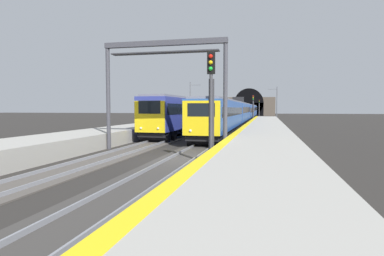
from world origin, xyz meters
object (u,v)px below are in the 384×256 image
object	(u,v)px
train_adjacent_platform	(213,112)
railway_signal_mid	(253,106)
railway_signal_near	(211,98)
catenary_mast_near	(191,101)
railway_signal_far	(259,106)
overhead_signal_gantry	(164,68)
catenary_mast_far	(277,103)
train_main_approaching	(243,112)

from	to	relation	value
train_adjacent_platform	railway_signal_mid	xyz separation A→B (m)	(10.46, -6.29, 0.96)
railway_signal_near	railway_signal_mid	distance (m)	48.99
railway_signal_mid	catenary_mast_near	xyz separation A→B (m)	(1.77, 13.13, 1.02)
railway_signal_far	overhead_signal_gantry	distance (m)	93.09
catenary_mast_near	railway_signal_near	bearing A→B (deg)	-165.50
railway_signal_near	railway_signal_mid	bearing A→B (deg)	-180.00
train_adjacent_platform	catenary_mast_far	xyz separation A→B (m)	(28.23, -11.30, 1.88)
train_adjacent_platform	catenary_mast_near	xyz separation A→B (m)	(12.23, 6.84, 1.98)
railway_signal_near	catenary_mast_near	bearing A→B (deg)	-165.50
catenary_mast_near	catenary_mast_far	world-z (taller)	catenary_mast_near
railway_signal_near	overhead_signal_gantry	xyz separation A→B (m)	(4.96, 4.06, 2.18)
train_main_approaching	train_adjacent_platform	size ratio (longest dim) A/B	1.33
train_adjacent_platform	catenary_mast_near	world-z (taller)	catenary_mast_near
train_adjacent_platform	catenary_mast_near	distance (m)	14.15
railway_signal_far	overhead_signal_gantry	bearing A→B (deg)	-2.50
train_main_approaching	catenary_mast_far	distance (m)	21.45
railway_signal_far	train_main_approaching	bearing A→B (deg)	-2.04
train_adjacent_platform	railway_signal_far	distance (m)	59.75
railway_signal_mid	catenary_mast_far	distance (m)	18.49
train_adjacent_platform	railway_signal_near	world-z (taller)	railway_signal_near
railway_signal_far	catenary_mast_near	size ratio (longest dim) A/B	0.69
railway_signal_near	catenary_mast_far	xyz separation A→B (m)	(66.76, -5.01, 0.81)
train_main_approaching	railway_signal_mid	bearing A→B (deg)	143.38
railway_signal_mid	catenary_mast_far	size ratio (longest dim) A/B	0.67
railway_signal_far	overhead_signal_gantry	size ratio (longest dim) A/B	0.68
railway_signal_far	catenary_mast_near	distance (m)	48.98
railway_signal_mid	train_adjacent_platform	bearing A→B (deg)	-31.02
railway_signal_mid	catenary_mast_near	distance (m)	13.29
train_adjacent_platform	railway_signal_near	bearing A→B (deg)	10.87
railway_signal_mid	catenary_mast_far	xyz separation A→B (m)	(17.77, -5.01, 0.91)
railway_signal_near	railway_signal_far	xyz separation A→B (m)	(97.94, -0.00, 0.09)
catenary_mast_near	overhead_signal_gantry	bearing A→B (deg)	-168.80
overhead_signal_gantry	catenary_mast_near	size ratio (longest dim) A/B	1.02
railway_signal_far	railway_signal_near	bearing A→B (deg)	0.00
overhead_signal_gantry	catenary_mast_far	distance (m)	62.48
railway_signal_mid	railway_signal_far	world-z (taller)	railway_signal_far
catenary_mast_far	train_main_approaching	bearing A→B (deg)	161.33
overhead_signal_gantry	railway_signal_mid	bearing A→B (deg)	-5.27
train_main_approaching	overhead_signal_gantry	distance (m)	41.77
railway_signal_mid	catenary_mast_far	bearing A→B (deg)	164.26
train_main_approaching	catenary_mast_far	world-z (taller)	catenary_mast_far
catenary_mast_near	catenary_mast_far	size ratio (longest dim) A/B	1.02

